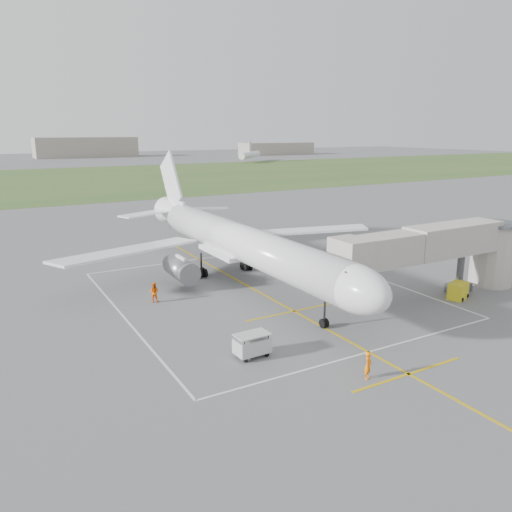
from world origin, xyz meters
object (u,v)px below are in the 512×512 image
baggage_cart (252,345)px  ramp_worker_wing (154,292)px  airliner (239,242)px  gpu_unit (458,291)px  ramp_worker_nose (368,365)px  jet_bridge (447,249)px

baggage_cart → ramp_worker_wing: bearing=96.8°
airliner → gpu_unit: 22.77m
ramp_worker_nose → ramp_worker_wing: size_ratio=0.98×
airliner → gpu_unit: bearing=-44.6°
baggage_cart → ramp_worker_wing: size_ratio=1.33×
jet_bridge → gpu_unit: jet_bridge is taller
gpu_unit → ramp_worker_wing: ramp_worker_wing is taller
gpu_unit → ramp_worker_nose: (-18.86, -8.02, 0.15)m
airliner → gpu_unit: (16.00, -15.79, -3.59)m
gpu_unit → baggage_cart: size_ratio=0.98×
ramp_worker_nose → baggage_cart: bearing=96.9°
ramp_worker_wing → airliner: bearing=-138.2°
gpu_unit → ramp_worker_wing: size_ratio=1.30×
airliner → jet_bridge: airliner is taller
airliner → ramp_worker_nose: (-2.86, -23.81, -3.44)m
jet_bridge → baggage_cart: bearing=-173.2°
airliner → jet_bridge: bearing=-42.2°
gpu_unit → baggage_cart: (-23.95, -1.27, 0.10)m
airliner → gpu_unit: size_ratio=18.49×
airliner → ramp_worker_nose: airliner is taller
airliner → baggage_cart: size_ratio=18.06×
gpu_unit → ramp_worker_nose: size_ratio=1.32×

